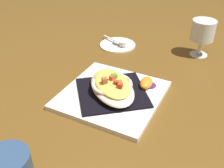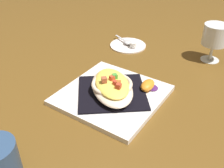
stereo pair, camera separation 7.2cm
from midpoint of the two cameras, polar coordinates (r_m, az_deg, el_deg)
ground_plane at (r=0.74m, az=2.77°, el=-2.91°), size 2.60×2.60×0.00m
square_plate at (r=0.74m, az=2.78°, el=-2.48°), size 0.30×0.30×0.01m
folded_napkin at (r=0.73m, az=2.80°, el=-1.88°), size 0.25×0.25×0.00m
gratin_dish at (r=0.72m, az=2.85°, el=-0.42°), size 0.19×0.21×0.05m
orange_garnish at (r=0.76m, az=10.43°, el=-0.41°), size 0.06×0.05×0.03m
stemmed_glass at (r=0.96m, az=23.19°, el=9.23°), size 0.08×0.08×0.13m
creamer_saucer at (r=1.03m, az=5.45°, el=8.29°), size 0.14×0.14×0.01m
spoon at (r=1.03m, az=5.34°, el=8.89°), size 0.04×0.10×0.01m
creamer_cup_0 at (r=1.00m, az=6.60°, el=8.33°), size 0.02×0.02×0.02m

